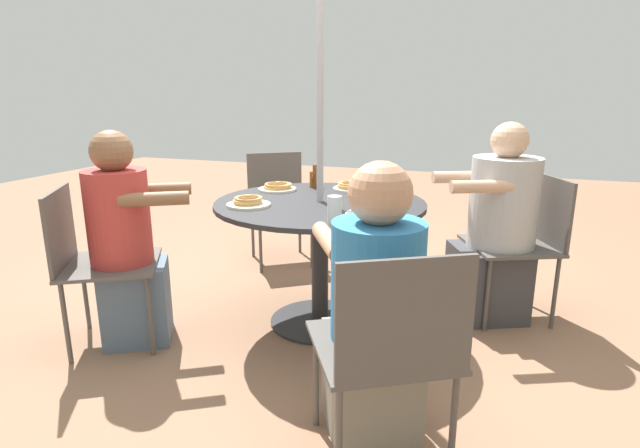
% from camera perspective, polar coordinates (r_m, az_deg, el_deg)
% --- Properties ---
extents(ground_plane, '(12.00, 12.00, 0.00)m').
position_cam_1_polar(ground_plane, '(3.01, -0.00, -11.09)').
color(ground_plane, '#8C664C').
extents(patio_table, '(1.17, 1.17, 0.73)m').
position_cam_1_polar(patio_table, '(2.80, -0.00, -0.21)').
color(patio_table, '#28282B').
rests_on(patio_table, ground).
extents(umbrella_pole, '(0.04, 0.04, 2.49)m').
position_cam_1_polar(umbrella_pole, '(2.70, -0.00, 13.32)').
color(umbrella_pole, '#ADADB2').
rests_on(umbrella_pole, ground).
extents(patio_chair_north, '(0.65, 0.65, 0.85)m').
position_cam_1_polar(patio_chair_north, '(3.97, -4.78, 2.86)').
color(patio_chair_north, '#514C47').
rests_on(patio_chair_north, ground).
extents(patio_chair_east, '(0.64, 0.64, 0.85)m').
position_cam_1_polar(patio_chair_east, '(2.85, -24.58, -3.32)').
color(patio_chair_east, '#514C47').
rests_on(patio_chair_east, ground).
extents(diner_east, '(0.52, 0.58, 1.14)m').
position_cam_1_polar(diner_east, '(2.80, -21.21, -2.51)').
color(diner_east, slate).
rests_on(diner_east, ground).
extents(patio_chair_south, '(0.64, 0.64, 0.85)m').
position_cam_1_polar(patio_chair_south, '(1.74, 7.92, -13.45)').
color(patio_chair_south, '#514C47').
rests_on(patio_chair_south, ground).
extents(diner_south, '(0.60, 0.54, 1.09)m').
position_cam_1_polar(diner_south, '(1.89, 6.19, -10.74)').
color(diner_south, gray).
rests_on(diner_south, ground).
extents(patio_chair_west, '(0.62, 0.62, 0.85)m').
position_cam_1_polar(patio_chair_west, '(3.17, 22.34, -1.33)').
color(patio_chair_west, '#514C47').
rests_on(patio_chair_west, ground).
extents(diner_west, '(0.55, 0.63, 1.16)m').
position_cam_1_polar(diner_west, '(3.08, 19.49, -0.95)').
color(diner_west, '#3D3D42').
rests_on(diner_west, ground).
extents(pancake_plate_a, '(0.23, 0.23, 0.06)m').
position_cam_1_polar(pancake_plate_a, '(2.67, -8.20, 2.46)').
color(pancake_plate_a, silver).
rests_on(pancake_plate_a, patio_table).
extents(pancake_plate_b, '(0.23, 0.23, 0.05)m').
position_cam_1_polar(pancake_plate_b, '(3.08, -4.90, 4.19)').
color(pancake_plate_b, silver).
rests_on(pancake_plate_b, patio_table).
extents(pancake_plate_c, '(0.23, 0.23, 0.06)m').
position_cam_1_polar(pancake_plate_c, '(3.09, 3.63, 4.28)').
color(pancake_plate_c, silver).
rests_on(pancake_plate_c, patio_table).
extents(pancake_plate_d, '(0.23, 0.23, 0.06)m').
position_cam_1_polar(pancake_plate_d, '(2.44, 5.63, 1.46)').
color(pancake_plate_d, silver).
rests_on(pancake_plate_d, patio_table).
extents(syrup_bottle, '(0.09, 0.07, 0.14)m').
position_cam_1_polar(syrup_bottle, '(3.16, -0.60, 5.21)').
color(syrup_bottle, brown).
rests_on(syrup_bottle, patio_table).
extents(coffee_cup, '(0.09, 0.09, 0.11)m').
position_cam_1_polar(coffee_cup, '(2.73, 5.52, 3.54)').
color(coffee_cup, beige).
rests_on(coffee_cup, patio_table).
extents(drinking_glass_a, '(0.07, 0.07, 0.13)m').
position_cam_1_polar(drinking_glass_a, '(2.28, 1.67, 1.63)').
color(drinking_glass_a, silver).
rests_on(drinking_glass_a, patio_table).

